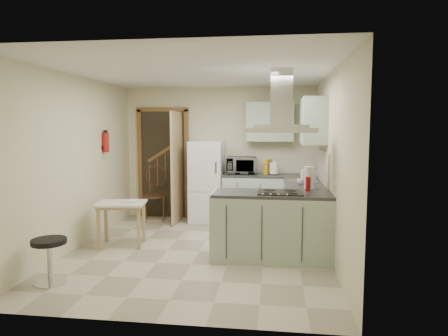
# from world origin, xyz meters

# --- Properties ---
(floor) EXTENTS (4.20, 4.20, 0.00)m
(floor) POSITION_xyz_m (0.00, 0.00, 0.00)
(floor) COLOR #C2B397
(floor) RESTS_ON ground
(ceiling) EXTENTS (4.20, 4.20, 0.00)m
(ceiling) POSITION_xyz_m (0.00, 0.00, 2.50)
(ceiling) COLOR silver
(ceiling) RESTS_ON back_wall
(back_wall) EXTENTS (3.60, 0.00, 3.60)m
(back_wall) POSITION_xyz_m (0.00, 2.10, 1.25)
(back_wall) COLOR beige
(back_wall) RESTS_ON floor
(left_wall) EXTENTS (0.00, 4.20, 4.20)m
(left_wall) POSITION_xyz_m (-1.80, 0.00, 1.25)
(left_wall) COLOR beige
(left_wall) RESTS_ON floor
(right_wall) EXTENTS (0.00, 4.20, 4.20)m
(right_wall) POSITION_xyz_m (1.80, 0.00, 1.25)
(right_wall) COLOR beige
(right_wall) RESTS_ON floor
(doorway) EXTENTS (1.10, 0.12, 2.10)m
(doorway) POSITION_xyz_m (-1.10, 2.07, 1.05)
(doorway) COLOR brown
(doorway) RESTS_ON floor
(fridge) EXTENTS (0.60, 0.60, 1.50)m
(fridge) POSITION_xyz_m (-0.20, 1.80, 0.75)
(fridge) COLOR white
(fridge) RESTS_ON floor
(counter_back) EXTENTS (1.08, 0.60, 0.90)m
(counter_back) POSITION_xyz_m (0.66, 1.80, 0.45)
(counter_back) COLOR #9EB2A0
(counter_back) RESTS_ON floor
(counter_right) EXTENTS (0.60, 1.95, 0.90)m
(counter_right) POSITION_xyz_m (1.50, 1.12, 0.45)
(counter_right) COLOR #9EB2A0
(counter_right) RESTS_ON floor
(splashback) EXTENTS (1.68, 0.02, 0.50)m
(splashback) POSITION_xyz_m (0.96, 2.09, 1.15)
(splashback) COLOR beige
(splashback) RESTS_ON counter_back
(wall_cabinet_back) EXTENTS (0.85, 0.35, 0.70)m
(wall_cabinet_back) POSITION_xyz_m (0.95, 1.93, 1.85)
(wall_cabinet_back) COLOR #9EB2A0
(wall_cabinet_back) RESTS_ON back_wall
(wall_cabinet_right) EXTENTS (0.35, 0.90, 0.70)m
(wall_cabinet_right) POSITION_xyz_m (1.62, 0.85, 1.85)
(wall_cabinet_right) COLOR #9EB2A0
(wall_cabinet_right) RESTS_ON right_wall
(peninsula) EXTENTS (1.55, 0.65, 0.90)m
(peninsula) POSITION_xyz_m (1.02, -0.18, 0.45)
(peninsula) COLOR #9EB2A0
(peninsula) RESTS_ON floor
(hob) EXTENTS (0.58, 0.50, 0.01)m
(hob) POSITION_xyz_m (1.12, -0.18, 0.91)
(hob) COLOR black
(hob) RESTS_ON peninsula
(extractor_hood) EXTENTS (0.90, 0.55, 0.10)m
(extractor_hood) POSITION_xyz_m (1.12, -0.18, 1.72)
(extractor_hood) COLOR silver
(extractor_hood) RESTS_ON ceiling
(sink) EXTENTS (0.45, 0.40, 0.01)m
(sink) POSITION_xyz_m (1.50, 0.95, 0.91)
(sink) COLOR silver
(sink) RESTS_ON counter_right
(fire_extinguisher) EXTENTS (0.10, 0.10, 0.32)m
(fire_extinguisher) POSITION_xyz_m (-1.74, 0.90, 1.50)
(fire_extinguisher) COLOR #B2140F
(fire_extinguisher) RESTS_ON left_wall
(drop_leaf_table) EXTENTS (0.77, 0.62, 0.65)m
(drop_leaf_table) POSITION_xyz_m (-1.20, 0.14, 0.33)
(drop_leaf_table) COLOR #D2B781
(drop_leaf_table) RESTS_ON floor
(bentwood_chair) EXTENTS (0.51, 0.51, 0.93)m
(bentwood_chair) POSITION_xyz_m (-1.19, 1.76, 0.46)
(bentwood_chair) COLOR #482B18
(bentwood_chair) RESTS_ON floor
(stool) EXTENTS (0.43, 0.43, 0.52)m
(stool) POSITION_xyz_m (-1.46, -1.34, 0.26)
(stool) COLOR black
(stool) RESTS_ON floor
(microwave) EXTENTS (0.58, 0.42, 0.30)m
(microwave) POSITION_xyz_m (0.44, 1.88, 1.05)
(microwave) COLOR black
(microwave) RESTS_ON counter_back
(kettle) EXTENTS (0.20, 0.20, 0.24)m
(kettle) POSITION_xyz_m (1.04, 1.79, 1.02)
(kettle) COLOR white
(kettle) RESTS_ON counter_back
(cereal_box) EXTENTS (0.14, 0.19, 0.26)m
(cereal_box) POSITION_xyz_m (0.92, 1.91, 1.03)
(cereal_box) COLOR gold
(cereal_box) RESTS_ON counter_back
(soap_bottle) EXTENTS (0.13, 0.13, 0.21)m
(soap_bottle) POSITION_xyz_m (1.54, 1.33, 1.01)
(soap_bottle) COLOR #A4A6AF
(soap_bottle) RESTS_ON counter_right
(paper_towel) EXTENTS (0.13, 0.13, 0.32)m
(paper_towel) POSITION_xyz_m (1.53, 0.21, 1.06)
(paper_towel) COLOR white
(paper_towel) RESTS_ON counter_right
(cup) EXTENTS (0.12, 0.12, 0.09)m
(cup) POSITION_xyz_m (1.44, 0.61, 0.94)
(cup) COLOR silver
(cup) RESTS_ON counter_right
(red_bottle) EXTENTS (0.07, 0.07, 0.19)m
(red_bottle) POSITION_xyz_m (1.50, 0.00, 1.00)
(red_bottle) COLOR #A70E15
(red_bottle) RESTS_ON peninsula
(book) EXTENTS (0.16, 0.22, 0.10)m
(book) POSITION_xyz_m (-1.14, 0.23, 0.70)
(book) COLOR #A14835
(book) RESTS_ON drop_leaf_table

